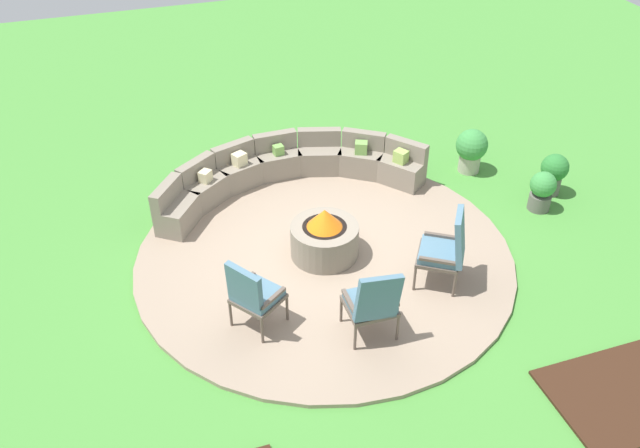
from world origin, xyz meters
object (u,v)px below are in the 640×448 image
(lounge_chair_front_left, at_px, (253,293))
(potted_plant_2, at_px, (542,190))
(fire_pit, at_px, (325,237))
(curved_stone_bench, at_px, (285,171))
(potted_plant_0, at_px, (554,172))
(lounge_chair_front_right, at_px, (373,302))
(potted_plant_1, at_px, (471,149))
(lounge_chair_back_left, at_px, (447,247))

(lounge_chair_front_left, bearing_deg, potted_plant_2, 67.62)
(fire_pit, bearing_deg, potted_plant_2, 1.30)
(curved_stone_bench, height_order, potted_plant_0, curved_stone_bench)
(lounge_chair_front_right, bearing_deg, potted_plant_1, 46.39)
(fire_pit, distance_m, curved_stone_bench, 1.90)
(fire_pit, relative_size, potted_plant_0, 1.37)
(curved_stone_bench, distance_m, lounge_chair_front_left, 3.27)
(fire_pit, height_order, lounge_chair_front_right, lounge_chair_front_right)
(lounge_chair_front_left, bearing_deg, fire_pit, 94.51)
(potted_plant_2, bearing_deg, fire_pit, -178.70)
(lounge_chair_front_left, distance_m, potted_plant_1, 5.12)
(lounge_chair_front_left, xyz_separation_m, lounge_chair_front_right, (1.32, -0.60, -0.00))
(curved_stone_bench, height_order, lounge_chair_front_left, lounge_chair_front_left)
(curved_stone_bench, bearing_deg, potted_plant_0, -19.97)
(fire_pit, distance_m, lounge_chair_front_right, 1.72)
(curved_stone_bench, xyz_separation_m, lounge_chair_front_left, (-1.27, -3.00, 0.26))
(curved_stone_bench, bearing_deg, potted_plant_1, -7.76)
(curved_stone_bench, relative_size, potted_plant_2, 6.80)
(fire_pit, xyz_separation_m, curved_stone_bench, (-0.03, 1.90, -0.01))
(lounge_chair_front_right, xyz_separation_m, potted_plant_0, (4.02, 2.12, -0.20))
(potted_plant_0, height_order, potted_plant_1, potted_plant_1)
(potted_plant_1, bearing_deg, curved_stone_bench, 172.24)
(lounge_chair_front_left, distance_m, potted_plant_2, 5.05)
(curved_stone_bench, relative_size, lounge_chair_back_left, 3.95)
(potted_plant_2, bearing_deg, potted_plant_0, 37.69)
(fire_pit, relative_size, potted_plant_1, 1.25)
(lounge_chair_front_left, height_order, lounge_chair_back_left, lounge_chair_back_left)
(curved_stone_bench, distance_m, potted_plant_2, 4.07)
(potted_plant_0, bearing_deg, fire_pit, -174.13)
(curved_stone_bench, xyz_separation_m, potted_plant_2, (3.64, -1.81, 0.00))
(curved_stone_bench, distance_m, potted_plant_1, 3.19)
(lounge_chair_back_left, xyz_separation_m, potted_plant_0, (2.71, 1.48, -0.23))
(potted_plant_0, bearing_deg, potted_plant_2, -142.31)
(lounge_chair_front_right, xyz_separation_m, potted_plant_2, (3.59, 1.78, -0.26))
(fire_pit, distance_m, potted_plant_2, 3.62)
(lounge_chair_front_right, bearing_deg, potted_plant_0, 28.56)
(curved_stone_bench, distance_m, lounge_chair_back_left, 3.27)
(lounge_chair_front_left, height_order, potted_plant_2, lounge_chair_front_left)
(lounge_chair_front_left, bearing_deg, curved_stone_bench, 121.15)
(lounge_chair_back_left, bearing_deg, curved_stone_bench, 57.93)
(lounge_chair_front_right, distance_m, potted_plant_0, 4.55)
(curved_stone_bench, bearing_deg, lounge_chair_back_left, -65.21)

